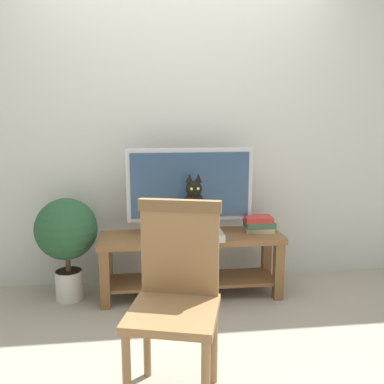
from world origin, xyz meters
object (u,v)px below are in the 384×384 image
Objects in this scene: tv_stand at (191,253)px; potted_plant at (67,234)px; cat at (193,210)px; book_stack at (259,224)px; wooden_chair at (176,287)px; media_box at (193,235)px; tv at (190,188)px.

potted_plant is at bearing 177.70° from tv_stand.
cat is 1.81× the size of book_stack.
potted_plant is (-0.71, 1.18, -0.05)m from wooden_chair.
media_box is at bearing -88.23° from tv_stand.
book_stack is (0.75, 1.16, -0.01)m from wooden_chair.
tv reaches higher than cat.
wooden_chair reaches higher than tv_stand.
cat is 0.45× the size of wooden_chair.
media_box is 0.19m from cat.
tv is 3.99× the size of book_stack.
tv is 0.23m from cat.
tv_stand is 1.18m from wooden_chair.
tv reaches higher than media_box.
cat is at bearing -87.86° from tv_stand.
media_box is 0.54m from book_stack.
potted_plant reaches higher than media_box.
wooden_chair is 1.38m from potted_plant.
book_stack is (0.53, 0.13, -0.15)m from cat.
media_box is 0.55× the size of potted_plant.
wooden_chair is (-0.21, -1.14, 0.22)m from tv_stand.
tv reaches higher than potted_plant.
book_stack is 1.46m from potted_plant.
media_box is at bearing -89.05° from tv.
book_stack is (0.53, 0.11, 0.03)m from media_box.
media_box is at bearing 78.40° from wooden_chair.
tv is 0.61m from book_stack.
media_box is at bearing -168.18° from book_stack.
tv is 0.99× the size of wooden_chair.
wooden_chair is (-0.22, -1.05, 0.05)m from media_box.
potted_plant is at bearing 172.24° from media_box.
cat is at bearing -85.68° from media_box.
potted_plant is at bearing 121.27° from wooden_chair.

